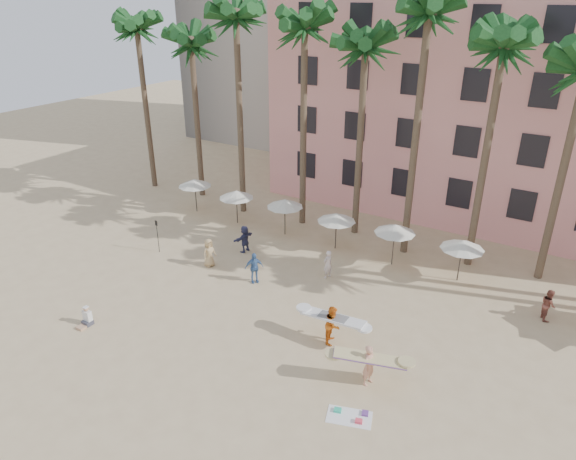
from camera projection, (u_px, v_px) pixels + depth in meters
The scene contains 10 objects.
ground at pixel (232, 357), 23.91m from camera, with size 120.00×120.00×0.00m, color #D1B789.
pink_hotel at pixel (523, 105), 37.21m from camera, with size 35.00×14.00×16.00m, color #FBA098.
palm_row at pixel (387, 39), 29.74m from camera, with size 44.40×5.40×16.30m.
umbrella_row at pixel (310, 210), 33.98m from camera, with size 22.50×2.70×2.73m.
beach_towel at pixel (351, 416), 20.53m from camera, with size 2.02×1.51×0.14m.
carrier_yellow at pixel (369, 363), 21.87m from camera, with size 3.13×1.88×1.93m.
carrier_white at pixel (333, 323), 24.55m from camera, with size 3.22×1.11×1.96m.
beachgoers at pixel (297, 260), 30.62m from camera, with size 19.34×6.00×1.88m.
paddle at pixel (157, 232), 32.98m from camera, with size 0.18×0.04×2.23m.
seated_man at pixel (87, 319), 26.06m from camera, with size 0.46×0.80×1.04m.
Camera 1 is at (12.32, -14.91, 15.47)m, focal length 32.00 mm.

